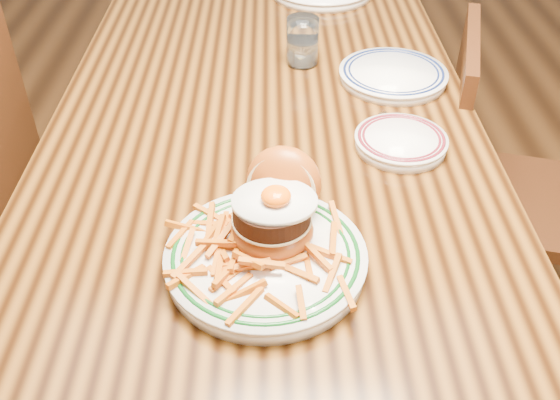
{
  "coord_description": "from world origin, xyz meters",
  "views": [
    {
      "loc": [
        0.01,
        -1.15,
        1.4
      ],
      "look_at": [
        0.02,
        -0.47,
        0.85
      ],
      "focal_mm": 40.0,
      "sensor_mm": 36.0,
      "label": 1
    }
  ],
  "objects_px": {
    "table": "(266,132)",
    "chair_right": "(489,183)",
    "side_plate": "(401,141)",
    "main_plate": "(269,239)"
  },
  "relations": [
    {
      "from": "table",
      "to": "chair_right",
      "type": "xyz_separation_m",
      "value": [
        0.56,
        0.1,
        -0.22
      ]
    },
    {
      "from": "table",
      "to": "side_plate",
      "type": "height_order",
      "value": "side_plate"
    },
    {
      "from": "chair_right",
      "to": "main_plate",
      "type": "bearing_deg",
      "value": 61.36
    },
    {
      "from": "main_plate",
      "to": "side_plate",
      "type": "bearing_deg",
      "value": 65.16
    },
    {
      "from": "table",
      "to": "main_plate",
      "type": "height_order",
      "value": "main_plate"
    },
    {
      "from": "table",
      "to": "chair_right",
      "type": "relative_size",
      "value": 1.94
    },
    {
      "from": "chair_right",
      "to": "side_plate",
      "type": "xyz_separation_m",
      "value": [
        -0.31,
        -0.29,
        0.32
      ]
    },
    {
      "from": "table",
      "to": "chair_right",
      "type": "bearing_deg",
      "value": 9.99
    },
    {
      "from": "main_plate",
      "to": "chair_right",
      "type": "bearing_deg",
      "value": 61.48
    },
    {
      "from": "chair_right",
      "to": "side_plate",
      "type": "relative_size",
      "value": 4.59
    }
  ]
}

